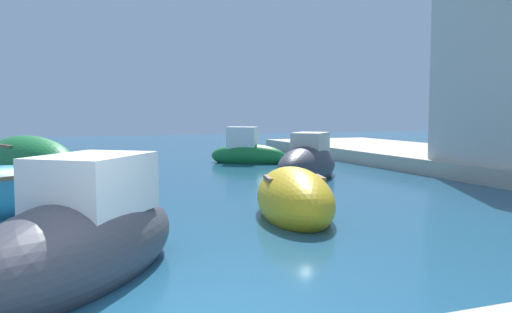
{
  "coord_description": "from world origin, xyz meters",
  "views": [
    {
      "loc": [
        -1.22,
        -5.27,
        2.06
      ],
      "look_at": [
        4.59,
        9.64,
        0.71
      ],
      "focal_mm": 38.17,
      "sensor_mm": 36.0,
      "label": 1
    }
  ],
  "objects_px": {
    "moored_boat_6": "(81,242)",
    "moored_boat_8": "(308,164)",
    "moored_boat_3": "(294,199)",
    "moored_boat_7": "(28,162)",
    "moored_boat_1": "(247,153)"
  },
  "relations": [
    {
      "from": "moored_boat_3",
      "to": "moored_boat_7",
      "type": "distance_m",
      "value": 10.1
    },
    {
      "from": "moored_boat_3",
      "to": "moored_boat_7",
      "type": "height_order",
      "value": "moored_boat_7"
    },
    {
      "from": "moored_boat_3",
      "to": "moored_boat_6",
      "type": "xyz_separation_m",
      "value": [
        -4.1,
        -2.6,
        0.12
      ]
    },
    {
      "from": "moored_boat_1",
      "to": "moored_boat_7",
      "type": "xyz_separation_m",
      "value": [
        -7.92,
        -1.79,
        0.07
      ]
    },
    {
      "from": "moored_boat_6",
      "to": "moored_boat_8",
      "type": "relative_size",
      "value": 1.1
    },
    {
      "from": "moored_boat_1",
      "to": "moored_boat_8",
      "type": "relative_size",
      "value": 0.82
    },
    {
      "from": "moored_boat_1",
      "to": "moored_boat_6",
      "type": "height_order",
      "value": "moored_boat_6"
    },
    {
      "from": "moored_boat_1",
      "to": "moored_boat_3",
      "type": "distance_m",
      "value": 10.99
    },
    {
      "from": "moored_boat_3",
      "to": "moored_boat_1",
      "type": "bearing_deg",
      "value": -1.52
    },
    {
      "from": "moored_boat_3",
      "to": "moored_boat_8",
      "type": "bearing_deg",
      "value": -15.03
    },
    {
      "from": "moored_boat_3",
      "to": "moored_boat_7",
      "type": "xyz_separation_m",
      "value": [
        -4.96,
        8.8,
        0.11
      ]
    },
    {
      "from": "moored_boat_7",
      "to": "moored_boat_8",
      "type": "xyz_separation_m",
      "value": [
        8.01,
        -3.32,
        -0.04
      ]
    },
    {
      "from": "moored_boat_1",
      "to": "moored_boat_6",
      "type": "xyz_separation_m",
      "value": [
        -7.05,
        -13.18,
        0.08
      ]
    },
    {
      "from": "moored_boat_6",
      "to": "moored_boat_7",
      "type": "bearing_deg",
      "value": -138.36
    },
    {
      "from": "moored_boat_3",
      "to": "moored_boat_6",
      "type": "bearing_deg",
      "value": 136.45
    }
  ]
}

